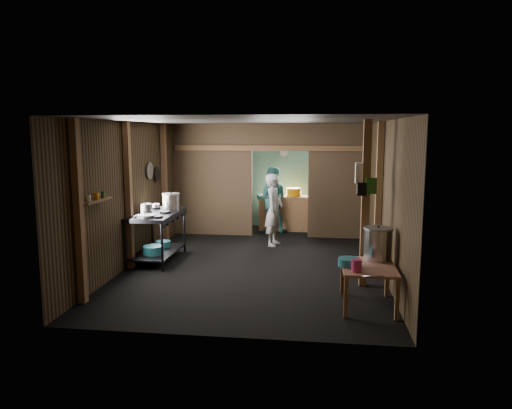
# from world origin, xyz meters

# --- Properties ---
(floor) EXTENTS (4.50, 7.00, 0.00)m
(floor) POSITION_xyz_m (0.00, 0.00, 0.00)
(floor) COLOR black
(floor) RESTS_ON ground
(ceiling) EXTENTS (4.50, 7.00, 0.00)m
(ceiling) POSITION_xyz_m (0.00, 0.00, 2.60)
(ceiling) COLOR #36322F
(ceiling) RESTS_ON ground
(wall_back) EXTENTS (4.50, 0.00, 2.60)m
(wall_back) POSITION_xyz_m (0.00, 3.50, 1.30)
(wall_back) COLOR #513E22
(wall_back) RESTS_ON ground
(wall_front) EXTENTS (4.50, 0.00, 2.60)m
(wall_front) POSITION_xyz_m (0.00, -3.50, 1.30)
(wall_front) COLOR #513E22
(wall_front) RESTS_ON ground
(wall_left) EXTENTS (0.00, 7.00, 2.60)m
(wall_left) POSITION_xyz_m (-2.25, 0.00, 1.30)
(wall_left) COLOR #513E22
(wall_left) RESTS_ON ground
(wall_right) EXTENTS (0.00, 7.00, 2.60)m
(wall_right) POSITION_xyz_m (2.25, 0.00, 1.30)
(wall_right) COLOR #513E22
(wall_right) RESTS_ON ground
(partition_left) EXTENTS (1.85, 0.10, 2.60)m
(partition_left) POSITION_xyz_m (-1.32, 2.20, 1.30)
(partition_left) COLOR brown
(partition_left) RESTS_ON floor
(partition_right) EXTENTS (1.35, 0.10, 2.60)m
(partition_right) POSITION_xyz_m (1.57, 2.20, 1.30)
(partition_right) COLOR brown
(partition_right) RESTS_ON floor
(partition_header) EXTENTS (1.30, 0.10, 0.60)m
(partition_header) POSITION_xyz_m (0.25, 2.20, 2.30)
(partition_header) COLOR brown
(partition_header) RESTS_ON wall_back
(turquoise_panel) EXTENTS (4.40, 0.06, 2.50)m
(turquoise_panel) POSITION_xyz_m (0.00, 3.44, 1.25)
(turquoise_panel) COLOR #79B5B6
(turquoise_panel) RESTS_ON wall_back
(back_counter) EXTENTS (1.20, 0.50, 0.85)m
(back_counter) POSITION_xyz_m (0.30, 2.95, 0.42)
(back_counter) COLOR #9E6742
(back_counter) RESTS_ON floor
(wall_clock) EXTENTS (0.20, 0.03, 0.20)m
(wall_clock) POSITION_xyz_m (0.25, 3.40, 1.90)
(wall_clock) COLOR silver
(wall_clock) RESTS_ON wall_back
(post_left_a) EXTENTS (0.10, 0.12, 2.60)m
(post_left_a) POSITION_xyz_m (-2.18, -2.60, 1.30)
(post_left_a) COLOR #9E6742
(post_left_a) RESTS_ON floor
(post_left_b) EXTENTS (0.10, 0.12, 2.60)m
(post_left_b) POSITION_xyz_m (-2.18, -0.80, 1.30)
(post_left_b) COLOR #9E6742
(post_left_b) RESTS_ON floor
(post_left_c) EXTENTS (0.10, 0.12, 2.60)m
(post_left_c) POSITION_xyz_m (-2.18, 1.20, 1.30)
(post_left_c) COLOR #9E6742
(post_left_c) RESTS_ON floor
(post_right) EXTENTS (0.10, 0.12, 2.60)m
(post_right) POSITION_xyz_m (2.18, -0.20, 1.30)
(post_right) COLOR #9E6742
(post_right) RESTS_ON floor
(post_free) EXTENTS (0.12, 0.12, 2.60)m
(post_free) POSITION_xyz_m (1.85, -1.30, 1.30)
(post_free) COLOR #9E6742
(post_free) RESTS_ON floor
(cross_beam) EXTENTS (4.40, 0.12, 0.12)m
(cross_beam) POSITION_xyz_m (0.00, 2.15, 2.05)
(cross_beam) COLOR #9E6742
(cross_beam) RESTS_ON wall_left
(pan_lid_big) EXTENTS (0.03, 0.34, 0.34)m
(pan_lid_big) POSITION_xyz_m (-2.21, 0.40, 1.65)
(pan_lid_big) COLOR gray
(pan_lid_big) RESTS_ON wall_left
(pan_lid_small) EXTENTS (0.03, 0.30, 0.30)m
(pan_lid_small) POSITION_xyz_m (-2.21, 0.80, 1.55)
(pan_lid_small) COLOR black
(pan_lid_small) RESTS_ON wall_left
(wall_shelf) EXTENTS (0.14, 0.80, 0.03)m
(wall_shelf) POSITION_xyz_m (-2.15, -2.10, 1.40)
(wall_shelf) COLOR #9E6742
(wall_shelf) RESTS_ON wall_left
(jar_white) EXTENTS (0.07, 0.07, 0.10)m
(jar_white) POSITION_xyz_m (-2.15, -2.35, 1.47)
(jar_white) COLOR silver
(jar_white) RESTS_ON wall_shelf
(jar_yellow) EXTENTS (0.08, 0.08, 0.10)m
(jar_yellow) POSITION_xyz_m (-2.15, -2.10, 1.47)
(jar_yellow) COLOR orange
(jar_yellow) RESTS_ON wall_shelf
(jar_green) EXTENTS (0.06, 0.06, 0.10)m
(jar_green) POSITION_xyz_m (-2.15, -1.88, 1.47)
(jar_green) COLOR #296821
(jar_green) RESTS_ON wall_shelf
(bag_white) EXTENTS (0.22, 0.15, 0.32)m
(bag_white) POSITION_xyz_m (1.80, -1.22, 1.78)
(bag_white) COLOR silver
(bag_white) RESTS_ON post_free
(bag_green) EXTENTS (0.16, 0.12, 0.24)m
(bag_green) POSITION_xyz_m (1.92, -1.36, 1.60)
(bag_green) COLOR #296821
(bag_green) RESTS_ON post_free
(bag_black) EXTENTS (0.14, 0.10, 0.20)m
(bag_black) POSITION_xyz_m (1.78, -1.38, 1.55)
(bag_black) COLOR black
(bag_black) RESTS_ON post_free
(gas_range) EXTENTS (0.80, 1.55, 0.92)m
(gas_range) POSITION_xyz_m (-1.88, -0.25, 0.46)
(gas_range) COLOR black
(gas_range) RESTS_ON floor
(prep_table) EXTENTS (0.72, 0.99, 0.59)m
(prep_table) POSITION_xyz_m (1.83, -2.25, 0.29)
(prep_table) COLOR #AB7756
(prep_table) RESTS_ON floor
(stove_pot_large) EXTENTS (0.42, 0.42, 0.34)m
(stove_pot_large) POSITION_xyz_m (-1.71, 0.14, 1.07)
(stove_pot_large) COLOR silver
(stove_pot_large) RESTS_ON gas_range
(stove_pot_med) EXTENTS (0.29, 0.29, 0.20)m
(stove_pot_med) POSITION_xyz_m (-2.05, -0.35, 1.00)
(stove_pot_med) COLOR silver
(stove_pot_med) RESTS_ON gas_range
(stove_saucepan) EXTENTS (0.19, 0.19, 0.10)m
(stove_saucepan) POSITION_xyz_m (-2.05, 0.22, 0.96)
(stove_saucepan) COLOR silver
(stove_saucepan) RESTS_ON gas_range
(frying_pan) EXTENTS (0.43, 0.59, 0.07)m
(frying_pan) POSITION_xyz_m (-1.88, -0.78, 0.94)
(frying_pan) COLOR gray
(frying_pan) RESTS_ON gas_range
(blue_tub_front) EXTENTS (0.38, 0.38, 0.16)m
(blue_tub_front) POSITION_xyz_m (-1.88, -0.47, 0.26)
(blue_tub_front) COLOR teal
(blue_tub_front) RESTS_ON gas_range
(blue_tub_back) EXTENTS (0.29, 0.29, 0.12)m
(blue_tub_back) POSITION_xyz_m (-1.88, 0.10, 0.24)
(blue_tub_back) COLOR teal
(blue_tub_back) RESTS_ON gas_range
(stock_pot) EXTENTS (0.45, 0.45, 0.49)m
(stock_pot) POSITION_xyz_m (1.99, -1.88, 0.81)
(stock_pot) COLOR silver
(stock_pot) RESTS_ON prep_table
(wash_basin) EXTENTS (0.31, 0.31, 0.11)m
(wash_basin) POSITION_xyz_m (1.56, -2.30, 0.64)
(wash_basin) COLOR teal
(wash_basin) RESTS_ON prep_table
(pink_bucket) EXTENTS (0.15, 0.15, 0.16)m
(pink_bucket) POSITION_xyz_m (1.64, -2.55, 0.67)
(pink_bucket) COLOR #B83169
(pink_bucket) RESTS_ON prep_table
(knife) EXTENTS (0.30, 0.09, 0.01)m
(knife) POSITION_xyz_m (1.82, -2.76, 0.59)
(knife) COLOR silver
(knife) RESTS_ON prep_table
(yellow_tub) EXTENTS (0.36, 0.36, 0.20)m
(yellow_tub) POSITION_xyz_m (0.53, 2.95, 0.95)
(yellow_tub) COLOR orange
(yellow_tub) RESTS_ON back_counter
(cook) EXTENTS (0.46, 0.62, 1.54)m
(cook) POSITION_xyz_m (0.20, 1.27, 0.77)
(cook) COLOR silver
(cook) RESTS_ON floor
(worker_back) EXTENTS (0.77, 0.60, 1.58)m
(worker_back) POSITION_xyz_m (0.01, 2.67, 0.79)
(worker_back) COLOR teal
(worker_back) RESTS_ON floor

